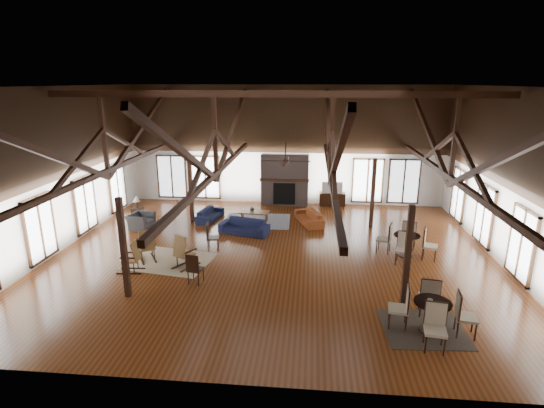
# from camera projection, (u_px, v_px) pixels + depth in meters

# --- Properties ---
(floor) EXTENTS (16.00, 16.00, 0.00)m
(floor) POSITION_uv_depth(u_px,v_px,m) (273.00, 255.00, 15.64)
(floor) COLOR brown
(floor) RESTS_ON ground
(ceiling) EXTENTS (16.00, 14.00, 0.02)m
(ceiling) POSITION_uv_depth(u_px,v_px,m) (273.00, 86.00, 13.96)
(ceiling) COLOR black
(ceiling) RESTS_ON wall_back
(wall_back) EXTENTS (16.00, 0.02, 6.00)m
(wall_back) POSITION_uv_depth(u_px,v_px,m) (285.00, 146.00, 21.49)
(wall_back) COLOR silver
(wall_back) RESTS_ON floor
(wall_front) EXTENTS (16.00, 0.02, 6.00)m
(wall_front) POSITION_uv_depth(u_px,v_px,m) (239.00, 254.00, 8.11)
(wall_front) COLOR silver
(wall_front) RESTS_ON floor
(wall_left) EXTENTS (0.02, 14.00, 6.00)m
(wall_left) POSITION_uv_depth(u_px,v_px,m) (56.00, 171.00, 15.52)
(wall_left) COLOR silver
(wall_left) RESTS_ON floor
(wall_right) EXTENTS (0.02, 14.00, 6.00)m
(wall_right) POSITION_uv_depth(u_px,v_px,m) (512.00, 180.00, 14.08)
(wall_right) COLOR silver
(wall_right) RESTS_ON floor
(roof_truss) EXTENTS (15.60, 14.07, 3.14)m
(roof_truss) POSITION_uv_depth(u_px,v_px,m) (273.00, 146.00, 14.51)
(roof_truss) COLOR black
(roof_truss) RESTS_ON wall_back
(post_grid) EXTENTS (8.16, 7.16, 3.05)m
(post_grid) POSITION_uv_depth(u_px,v_px,m) (273.00, 216.00, 15.21)
(post_grid) COLOR black
(post_grid) RESTS_ON floor
(fireplace) EXTENTS (2.50, 0.69, 2.60)m
(fireplace) POSITION_uv_depth(u_px,v_px,m) (285.00, 180.00, 21.65)
(fireplace) COLOR #6A5851
(fireplace) RESTS_ON floor
(ceiling_fan) EXTENTS (1.60, 1.60, 0.75)m
(ceiling_fan) POSITION_uv_depth(u_px,v_px,m) (285.00, 160.00, 13.59)
(ceiling_fan) COLOR black
(ceiling_fan) RESTS_ON roof_truss
(sofa_navy_front) EXTENTS (2.20, 1.33, 0.60)m
(sofa_navy_front) POSITION_uv_depth(u_px,v_px,m) (244.00, 227.00, 17.74)
(sofa_navy_front) COLOR #141837
(sofa_navy_front) RESTS_ON floor
(sofa_navy_left) EXTENTS (1.87, 1.01, 0.52)m
(sofa_navy_left) POSITION_uv_depth(u_px,v_px,m) (210.00, 214.00, 19.52)
(sofa_navy_left) COLOR #131935
(sofa_navy_left) RESTS_ON floor
(sofa_orange) EXTENTS (2.10, 1.38, 0.57)m
(sofa_orange) POSITION_uv_depth(u_px,v_px,m) (309.00, 217.00, 19.02)
(sofa_orange) COLOR brown
(sofa_orange) RESTS_ON floor
(coffee_table) EXTENTS (1.37, 0.78, 0.50)m
(coffee_table) POSITION_uv_depth(u_px,v_px,m) (254.00, 213.00, 19.15)
(coffee_table) COLOR brown
(coffee_table) RESTS_ON floor
(vase) EXTENTS (0.23, 0.23, 0.21)m
(vase) POSITION_uv_depth(u_px,v_px,m) (252.00, 209.00, 19.20)
(vase) COLOR #B2B2B2
(vase) RESTS_ON coffee_table
(armchair) EXTENTS (1.18, 1.07, 0.68)m
(armchair) POSITION_uv_depth(u_px,v_px,m) (141.00, 221.00, 18.33)
(armchair) COLOR #2B2C2E
(armchair) RESTS_ON floor
(side_table_lamp) EXTENTS (0.46, 0.46, 1.17)m
(side_table_lamp) POSITION_uv_depth(u_px,v_px,m) (138.00, 211.00, 19.39)
(side_table_lamp) COLOR black
(side_table_lamp) RESTS_ON floor
(rocking_chair_a) EXTENTS (0.89, 1.03, 1.18)m
(rocking_chair_a) POSITION_uv_depth(u_px,v_px,m) (147.00, 246.00, 14.98)
(rocking_chair_a) COLOR brown
(rocking_chair_a) RESTS_ON floor
(rocking_chair_b) EXTENTS (0.88, 1.04, 1.19)m
(rocking_chair_b) POSITION_uv_depth(u_px,v_px,m) (183.00, 253.00, 14.41)
(rocking_chair_b) COLOR brown
(rocking_chair_b) RESTS_ON floor
(rocking_chair_c) EXTENTS (0.87, 0.51, 1.08)m
(rocking_chair_c) POSITION_uv_depth(u_px,v_px,m) (133.00, 258.00, 14.13)
(rocking_chair_c) COLOR brown
(rocking_chair_c) RESTS_ON floor
(side_chair_a) EXTENTS (0.49, 0.49, 1.05)m
(side_chair_a) POSITION_uv_depth(u_px,v_px,m) (210.00, 235.00, 15.95)
(side_chair_a) COLOR black
(side_chair_a) RESTS_ON floor
(side_chair_b) EXTENTS (0.51, 0.51, 1.03)m
(side_chair_b) POSITION_uv_depth(u_px,v_px,m) (194.00, 267.00, 13.22)
(side_chair_b) COLOR black
(side_chair_b) RESTS_ON floor
(cafe_table_near) EXTENTS (2.22, 2.22, 1.13)m
(cafe_table_near) POSITION_uv_depth(u_px,v_px,m) (432.00, 311.00, 10.75)
(cafe_table_near) COLOR black
(cafe_table_near) RESTS_ON floor
(cafe_table_far) EXTENTS (2.20, 2.20, 1.13)m
(cafe_table_far) POSITION_uv_depth(u_px,v_px,m) (406.00, 241.00, 15.42)
(cafe_table_far) COLOR black
(cafe_table_far) RESTS_ON floor
(cup_near) EXTENTS (0.16, 0.16, 0.11)m
(cup_near) POSITION_uv_depth(u_px,v_px,m) (430.00, 301.00, 10.62)
(cup_near) COLOR #B2B2B2
(cup_near) RESTS_ON cafe_table_near
(cup_far) EXTENTS (0.14, 0.14, 0.10)m
(cup_far) POSITION_uv_depth(u_px,v_px,m) (406.00, 233.00, 15.36)
(cup_far) COLOR #B2B2B2
(cup_far) RESTS_ON cafe_table_far
(tv_console) EXTENTS (1.31, 0.49, 0.65)m
(tv_console) POSITION_uv_depth(u_px,v_px,m) (332.00, 199.00, 21.78)
(tv_console) COLOR black
(tv_console) RESTS_ON floor
(television) EXTENTS (1.04, 0.14, 0.60)m
(television) POSITION_uv_depth(u_px,v_px,m) (332.00, 187.00, 21.61)
(television) COLOR #B2B2B2
(television) RESTS_ON tv_console
(rug_tan) EXTENTS (3.11, 2.62, 0.01)m
(rug_tan) POSITION_uv_depth(u_px,v_px,m) (171.00, 261.00, 15.09)
(rug_tan) COLOR tan
(rug_tan) RESTS_ON floor
(rug_navy) EXTENTS (3.03, 2.32, 0.01)m
(rug_navy) POSITION_uv_depth(u_px,v_px,m) (257.00, 221.00, 19.41)
(rug_navy) COLOR #1B214B
(rug_navy) RESTS_ON floor
(rug_dark) EXTENTS (2.17, 1.99, 0.01)m
(rug_dark) POSITION_uv_depth(u_px,v_px,m) (423.00, 328.00, 10.99)
(rug_dark) COLOR black
(rug_dark) RESTS_ON floor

